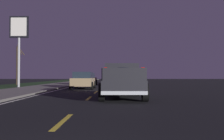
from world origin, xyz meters
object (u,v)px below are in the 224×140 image
pickup_truck (122,80)px  gas_price_sign (19,34)px  sedan_red (118,78)px  bare_tree_far (18,64)px  sedan_tan (83,80)px  sedan_white (117,79)px  sedan_black (88,79)px

pickup_truck → gas_price_sign: gas_price_sign is taller
sedan_red → gas_price_sign: gas_price_sign is taller
bare_tree_far → pickup_truck: bearing=-146.3°
sedan_tan → bare_tree_far: (9.71, 9.79, 1.96)m
sedan_white → bare_tree_far: bare_tree_far is taller
pickup_truck → sedan_black: size_ratio=1.23×
pickup_truck → bare_tree_far: 23.58m
sedan_red → sedan_tan: bearing=168.0°
sedan_black → sedan_white: 3.57m
sedan_white → bare_tree_far: size_ratio=0.84×
sedan_white → sedan_tan: (-8.47, 3.15, 0.00)m
pickup_truck → sedan_tan: pickup_truck is taller
bare_tree_far → sedan_red: bearing=-63.4°
sedan_red → pickup_truck: bearing=179.6°
sedan_white → gas_price_sign: 12.67m
bare_tree_far → gas_price_sign: bearing=-158.4°
sedan_red → bare_tree_far: bare_tree_far is taller
sedan_black → bare_tree_far: size_ratio=0.84×
pickup_truck → sedan_tan: size_ratio=1.23×
sedan_red → gas_price_sign: (-14.10, 10.29, 4.69)m
pickup_truck → sedan_white: (18.33, 0.11, -0.20)m
sedan_black → bare_tree_far: bare_tree_far is taller
pickup_truck → sedan_black: bearing=11.4°
pickup_truck → sedan_white: size_ratio=1.23×
sedan_red → sedan_black: bearing=154.2°
sedan_red → gas_price_sign: 18.08m
sedan_tan → sedan_white: bearing=-20.4°
sedan_black → pickup_truck: bearing=-168.6°
sedan_white → gas_price_sign: gas_price_sign is taller
sedan_red → sedan_tan: 16.70m
sedan_red → sedan_white: bearing=177.7°
sedan_white → sedan_tan: bearing=159.6°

